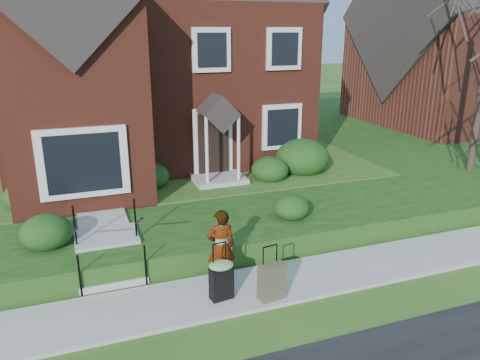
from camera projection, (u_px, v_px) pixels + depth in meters
name	position (u px, v px, depth m)	size (l,w,h in m)	color
ground	(243.00, 292.00, 9.69)	(120.00, 120.00, 0.00)	#2D5119
sidewalk	(243.00, 290.00, 9.68)	(60.00, 1.60, 0.08)	#9E9B93
terrace	(241.00, 146.00, 20.65)	(44.00, 20.00, 0.60)	#193D10
walkway	(98.00, 199.00, 13.15)	(1.20, 6.00, 0.06)	#9E9B93
main_house	(143.00, 27.00, 16.60)	(10.40, 10.20, 9.40)	maroon
neighbour_house	(467.00, 28.00, 23.17)	(9.40, 8.00, 9.20)	brown
front_steps	(109.00, 252.00, 10.37)	(1.40, 2.02, 1.50)	#9E9B93
foundation_shrubs	(225.00, 171.00, 14.13)	(9.98, 4.84, 1.26)	#103710
woman	(221.00, 247.00, 9.64)	(0.60, 0.39, 1.64)	#999999
suitcase_black	(221.00, 278.00, 9.17)	(0.54, 0.47, 1.19)	black
suitcase_olive	(272.00, 281.00, 9.21)	(0.55, 0.35, 1.11)	#4C4932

